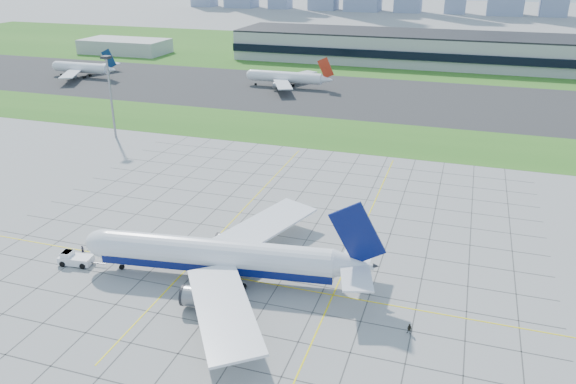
% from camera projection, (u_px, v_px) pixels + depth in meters
% --- Properties ---
extents(ground, '(1400.00, 1400.00, 0.00)m').
position_uv_depth(ground, '(241.00, 272.00, 103.28)').
color(ground, '#9E9F99').
rests_on(ground, ground).
extents(grass_median, '(700.00, 35.00, 0.04)m').
position_uv_depth(grass_median, '(346.00, 135.00, 182.09)').
color(grass_median, '#29601B').
rests_on(grass_median, ground).
extents(asphalt_taxiway, '(700.00, 75.00, 0.04)m').
position_uv_depth(asphalt_taxiway, '(375.00, 97.00, 230.25)').
color(asphalt_taxiway, '#383838').
rests_on(asphalt_taxiway, ground).
extents(grass_far, '(700.00, 145.00, 0.04)m').
position_uv_depth(grass_far, '(408.00, 55.00, 326.58)').
color(grass_far, '#29601B').
rests_on(grass_far, ground).
extents(apron_markings, '(120.00, 130.00, 0.03)m').
position_uv_depth(apron_markings, '(264.00, 245.00, 112.86)').
color(apron_markings, '#474744').
rests_on(apron_markings, ground).
extents(terminal, '(260.00, 43.00, 15.80)m').
position_uv_depth(terminal, '(481.00, 51.00, 290.15)').
color(terminal, '#B7B7B2').
rests_on(terminal, ground).
extents(service_block, '(50.00, 25.00, 8.00)m').
position_uv_depth(service_block, '(125.00, 46.00, 331.00)').
color(service_block, '#B7B7B2').
rests_on(service_block, ground).
extents(light_mast, '(2.50, 2.50, 25.60)m').
position_uv_depth(light_mast, '(110.00, 87.00, 173.73)').
color(light_mast, gray).
rests_on(light_mast, ground).
extents(airliner, '(54.56, 54.96, 17.22)m').
position_uv_depth(airliner, '(219.00, 256.00, 99.35)').
color(airliner, white).
rests_on(airliner, ground).
extents(pushback_tug, '(9.13, 3.83, 2.51)m').
position_uv_depth(pushback_tug, '(74.00, 259.00, 105.72)').
color(pushback_tug, white).
rests_on(pushback_tug, ground).
extents(crew_near, '(0.63, 0.76, 1.78)m').
position_uv_depth(crew_near, '(83.00, 250.00, 109.29)').
color(crew_near, black).
rests_on(crew_near, ground).
extents(crew_far, '(0.98, 0.84, 1.77)m').
position_uv_depth(crew_far, '(409.00, 329.00, 86.23)').
color(crew_far, black).
rests_on(crew_far, ground).
extents(distant_jet_0, '(33.31, 42.66, 14.08)m').
position_uv_depth(distant_jet_0, '(83.00, 68.00, 265.57)').
color(distant_jet_0, white).
rests_on(distant_jet_0, ground).
extents(distant_jet_1, '(37.61, 42.66, 14.08)m').
position_uv_depth(distant_jet_1, '(287.00, 77.00, 245.14)').
color(distant_jet_1, white).
rests_on(distant_jet_1, ground).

